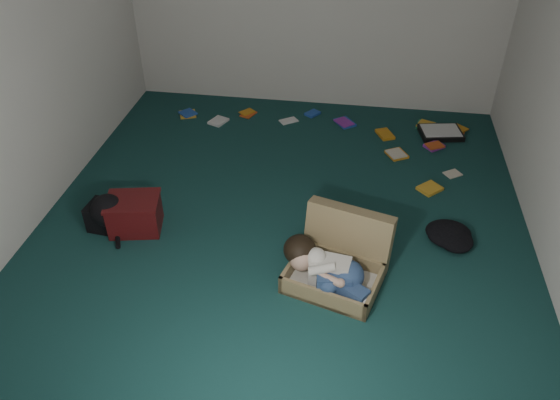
# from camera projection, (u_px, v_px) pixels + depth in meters

# --- Properties ---
(floor) EXTENTS (4.50, 4.50, 0.00)m
(floor) POSITION_uv_depth(u_px,v_px,m) (283.00, 223.00, 4.53)
(floor) COLOR #143A38
(floor) RESTS_ON ground
(wall_front) EXTENTS (4.50, 0.00, 4.50)m
(wall_front) POSITION_uv_depth(u_px,v_px,m) (192.00, 331.00, 1.97)
(wall_front) COLOR silver
(wall_front) RESTS_ON ground
(wall_left) EXTENTS (0.00, 4.50, 4.50)m
(wall_left) POSITION_uv_depth(u_px,v_px,m) (14.00, 59.00, 4.00)
(wall_left) COLOR silver
(wall_left) RESTS_ON ground
(suitcase) EXTENTS (0.80, 0.79, 0.48)m
(suitcase) POSITION_uv_depth(u_px,v_px,m) (339.00, 260.00, 3.96)
(suitcase) COLOR #907A4F
(suitcase) RESTS_ON floor
(person) EXTENTS (0.66, 0.48, 0.30)m
(person) POSITION_uv_depth(u_px,v_px,m) (326.00, 268.00, 3.83)
(person) COLOR silver
(person) RESTS_ON suitcase
(maroon_bin) EXTENTS (0.47, 0.41, 0.29)m
(maroon_bin) POSITION_uv_depth(u_px,v_px,m) (135.00, 214.00, 4.39)
(maroon_bin) COLOR #4A0F10
(maroon_bin) RESTS_ON floor
(backpack) EXTENTS (0.44, 0.36, 0.24)m
(backpack) POSITION_uv_depth(u_px,v_px,m) (109.00, 216.00, 4.41)
(backpack) COLOR black
(backpack) RESTS_ON floor
(clothing_pile) EXTENTS (0.58, 0.52, 0.15)m
(clothing_pile) POSITION_uv_depth(u_px,v_px,m) (442.00, 234.00, 4.30)
(clothing_pile) COLOR black
(clothing_pile) RESTS_ON floor
(paper_tray) EXTENTS (0.47, 0.39, 0.06)m
(paper_tray) POSITION_uv_depth(u_px,v_px,m) (440.00, 133.00, 5.69)
(paper_tray) COLOR black
(paper_tray) RESTS_ON floor
(book_scatter) EXTENTS (3.12, 1.50, 0.02)m
(book_scatter) POSITION_uv_depth(u_px,v_px,m) (348.00, 134.00, 5.70)
(book_scatter) COLOR gold
(book_scatter) RESTS_ON floor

